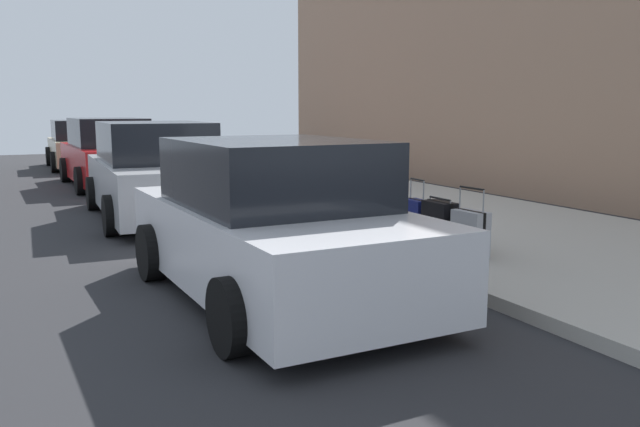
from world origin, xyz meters
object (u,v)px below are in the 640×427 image
Objects in this scene: bollard_post at (315,187)px; suitcase_black_1 at (439,224)px; fire_hydrant at (336,190)px; suitcase_navy_2 at (416,220)px; suitcase_maroon_5 at (357,203)px; suitcase_silver_0 at (470,233)px; suitcase_teal_3 at (395,216)px; suitcase_red_4 at (372,209)px; parked_car_red_2 at (109,155)px; parked_car_beige_3 at (82,146)px; parked_car_silver_1 at (156,174)px; parked_car_white_0 at (274,225)px.

suitcase_black_1 is at bearing -176.93° from bollard_post.
suitcase_navy_2 is at bearing -178.99° from fire_hydrant.
bollard_post is at bearing 5.45° from suitcase_maroon_5.
suitcase_navy_2 is at bearing 1.49° from suitcase_silver_0.
suitcase_teal_3 is 0.71× the size of suitcase_red_4.
suitcase_navy_2 is 0.18× the size of parked_car_red_2.
fire_hydrant is (2.87, 0.03, 0.12)m from suitcase_black_1.
suitcase_black_1 is 0.81× the size of fire_hydrant.
fire_hydrant reaches higher than suitcase_teal_3.
suitcase_silver_0 is at bearing -178.83° from fire_hydrant.
suitcase_navy_2 is at bearing -164.73° from parked_car_red_2.
suitcase_navy_2 reaches higher than suitcase_teal_3.
parked_car_red_2 is at bearing 19.50° from fire_hydrant.
parked_car_beige_3 reaches higher than suitcase_navy_2.
fire_hydrant is at bearing -126.40° from parked_car_silver_1.
bollard_post is at bearing 3.19° from suitcase_silver_0.
suitcase_silver_0 is 2.66m from suitcase_maroon_5.
parked_car_silver_1 reaches higher than suitcase_black_1.
bollard_post is (1.78, 0.11, 0.14)m from suitcase_red_4.
suitcase_red_4 is 8.98m from parked_car_red_2.
suitcase_maroon_5 is 3.74m from parked_car_silver_1.
suitcase_black_1 is 2.87m from fire_hydrant.
suitcase_navy_2 is at bearing -1.12° from suitcase_black_1.
suitcase_maroon_5 reaches higher than suitcase_black_1.
suitcase_black_1 is at bearing -178.41° from suitcase_maroon_5.
parked_car_beige_3 reaches higher than bollard_post.
suitcase_teal_3 is 3.23m from parked_car_white_0.
fire_hydrant is at bearing -160.50° from parked_car_red_2.
parked_car_beige_3 is at bearing -0.00° from parked_car_white_0.
parked_car_beige_3 is at bearing 9.77° from suitcase_navy_2.
suitcase_red_4 is 0.17× the size of parked_car_red_2.
suitcase_black_1 is (0.58, 0.04, 0.02)m from suitcase_silver_0.
suitcase_silver_0 is 11.11m from parked_car_red_2.
suitcase_teal_3 is at bearing -163.98° from parked_car_red_2.
suitcase_red_4 is at bearing 178.13° from suitcase_maroon_5.
parked_car_beige_3 is (14.27, 2.55, 0.30)m from suitcase_red_4.
bollard_post reaches higher than suitcase_teal_3.
fire_hydrant is (1.81, 0.03, 0.17)m from suitcase_teal_3.
suitcase_teal_3 is 0.66× the size of bollard_post.
suitcase_maroon_5 is 0.22× the size of parked_car_beige_3.
fire_hydrant is at bearing -168.70° from parked_car_beige_3.
fire_hydrant is 0.19× the size of parked_car_white_0.
suitcase_red_4 is at bearing -163.48° from parked_car_red_2.
fire_hydrant is (1.27, -0.04, 0.13)m from suitcase_red_4.
suitcase_black_1 is at bearing 178.88° from suitcase_navy_2.
parked_car_white_0 is at bearing 180.00° from parked_car_red_2.
parked_car_red_2 reaches higher than bollard_post.
suitcase_silver_0 is 0.18× the size of parked_car_silver_1.
suitcase_navy_2 is 2.97m from parked_car_white_0.
parked_car_white_0 is (-0.21, 2.67, 0.34)m from suitcase_silver_0.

